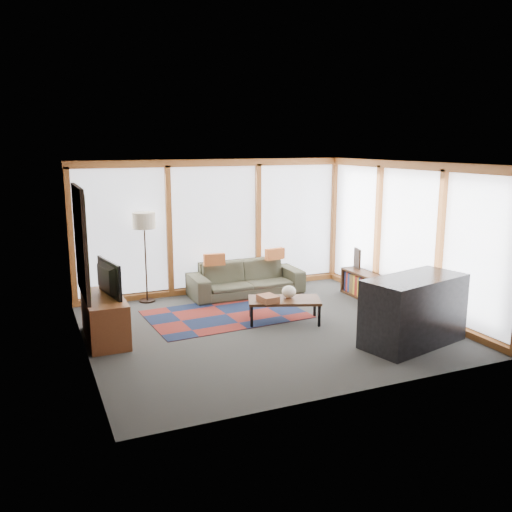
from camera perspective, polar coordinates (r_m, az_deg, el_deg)
name	(u,v)px	position (r m, az deg, el deg)	size (l,w,h in m)	color
ground	(266,328)	(8.73, 1.04, -7.58)	(5.50, 5.50, 0.00)	#31312E
room_envelope	(279,226)	(9.06, 2.48, 3.17)	(5.52, 5.02, 2.62)	#453A34
rug	(226,314)	(9.40, -3.19, -6.14)	(2.62, 1.68, 0.01)	maroon
sofa	(246,278)	(10.53, -1.07, -2.37)	(2.20, 0.86, 0.64)	#3D3E2C
pillow_left	(214,260)	(10.20, -4.41, -0.37)	(0.40, 0.12, 0.22)	#C0612D
pillow_right	(275,254)	(10.70, 2.00, 0.22)	(0.40, 0.12, 0.22)	#C0612D
floor_lamp	(146,258)	(10.15, -11.55, -0.16)	(0.42, 0.42, 1.67)	#2E2018
coffee_table	(284,310)	(8.97, 2.98, -5.74)	(1.17, 0.58, 0.39)	#351F13
book_stack	(268,299)	(8.74, 1.27, -4.51)	(0.26, 0.32, 0.11)	brown
vase	(289,292)	(8.97, 3.49, -3.78)	(0.24, 0.24, 0.21)	#F0E6CE
bookshelf	(378,291)	(10.17, 12.71, -3.60)	(0.36, 1.98, 0.50)	#351F13
bowl_a	(400,282)	(9.65, 14.89, -2.71)	(0.20, 0.20, 0.10)	black
bowl_b	(382,278)	(9.94, 13.12, -2.26)	(0.17, 0.17, 0.08)	black
shelf_picture	(357,259)	(10.74, 10.61, -0.26)	(0.04, 0.30, 0.39)	black
tv_console	(105,318)	(8.46, -15.63, -6.31)	(0.55, 1.32, 0.66)	brown
television	(103,279)	(8.34, -15.80, -2.31)	(0.93, 0.12, 0.53)	black
bar_counter	(414,311)	(8.25, 16.26, -5.55)	(1.59, 0.74, 1.01)	black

